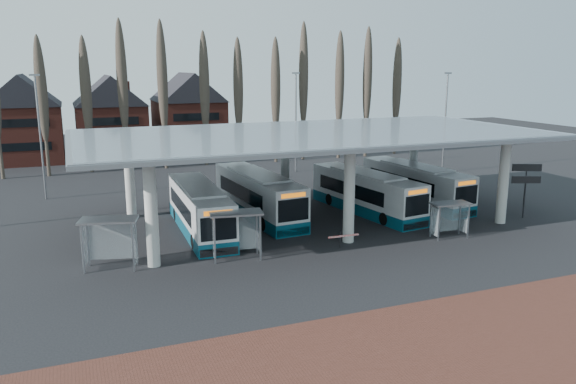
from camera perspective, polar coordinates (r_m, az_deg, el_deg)
name	(u,v)px	position (r m, az deg, el deg)	size (l,w,h in m)	color
ground	(368,254)	(33.51, 8.09, -6.23)	(140.00, 140.00, 0.00)	black
brick_strip	(518,346)	(24.62, 22.31, -14.27)	(70.00, 10.00, 0.03)	#562C22
station_canopy	(313,141)	(39.20, 2.60, 5.19)	(32.00, 16.00, 6.34)	beige
poplar_row	(221,85)	(62.58, -6.85, 10.74)	(45.10, 1.10, 14.50)	#473D33
townhouse_row	(68,108)	(71.68, -21.49, 7.93)	(36.80, 10.30, 12.25)	maroon
lamp_post_a	(40,135)	(49.86, -23.87, 5.32)	(0.80, 0.16, 10.17)	slate
lamp_post_b	(296,120)	(58.04, 0.80, 7.28)	(0.80, 0.16, 10.17)	slate
lamp_post_c	(445,121)	(59.74, 15.68, 6.97)	(0.80, 0.16, 10.17)	slate
bus_0	(199,210)	(37.71, -9.00, -1.78)	(2.68, 11.28, 3.12)	silver
bus_1	(258,195)	(41.12, -3.10, -0.36)	(3.40, 11.80, 3.24)	silver
bus_2	(365,193)	(42.58, 7.88, -0.10)	(3.97, 11.36, 3.09)	silver
bus_3	(415,185)	(46.25, 12.74, 0.73)	(3.52, 11.34, 3.10)	silver
shelter_0	(110,232)	(31.85, -17.66, -3.87)	(3.30, 2.20, 2.80)	gray
shelter_1	(236,224)	(32.05, -5.32, -3.27)	(3.17, 1.94, 2.76)	gray
shelter_2	(449,212)	(37.35, 16.04, -1.95)	(2.57, 1.45, 2.30)	gray
info_sign_0	(526,183)	(43.75, 23.01, 0.85)	(1.97, 0.84, 3.08)	black
info_sign_1	(527,171)	(47.51, 23.08, 2.00)	(2.11, 1.02, 3.35)	black
barrier	(343,237)	(33.90, 5.57, -4.55)	(2.00, 0.56, 1.00)	black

